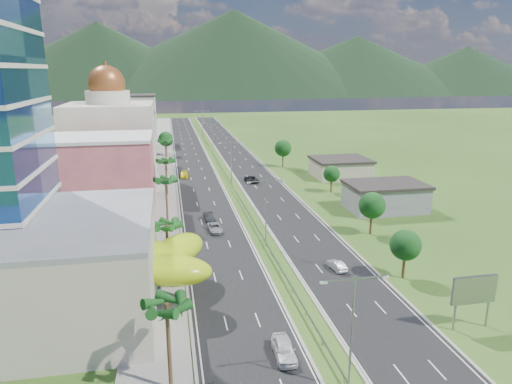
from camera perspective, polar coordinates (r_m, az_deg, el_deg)
ground at (r=65.41m, az=3.10°, el=-9.94°), size 500.00×500.00×0.00m
road_left at (r=150.21m, az=-8.05°, el=4.27°), size 11.00×260.00×0.04m
road_right at (r=151.67m, az=-2.37°, el=4.51°), size 11.00×260.00×0.04m
sidewalk_left at (r=150.05m, az=-11.68°, el=4.12°), size 7.00×260.00×0.12m
median_guardrail at (r=133.06m, az=-4.40°, el=3.26°), size 0.10×216.06×0.76m
streetlight_median_a at (r=41.27m, az=11.95°, el=-15.63°), size 6.04×0.25×11.00m
streetlight_median_b at (r=72.13m, az=1.26°, el=-1.78°), size 6.04×0.25×11.00m
streetlight_median_c at (r=110.46m, az=-3.13°, el=4.11°), size 6.04×0.25×11.00m
streetlight_median_d at (r=154.60m, az=-5.44°, el=7.18°), size 6.04×0.25×11.00m
streetlight_median_e at (r=199.12m, az=-6.74°, el=8.88°), size 6.04×0.25×11.00m
mall_podium at (r=58.63m, az=-27.56°, el=-8.90°), size 30.00×24.00×11.00m
lime_canopy at (r=58.29m, az=-15.48°, el=-8.35°), size 18.00×15.00×7.40m
pink_shophouse at (r=92.67m, az=-18.95°, el=1.67°), size 20.00×15.00×15.00m
domed_building at (r=114.43m, az=-17.63°, el=6.15°), size 20.00×20.00×28.70m
midrise_grey at (r=139.42m, az=-16.01°, el=6.35°), size 16.00×15.00×16.00m
midrise_beige at (r=161.35m, az=-15.35°, el=6.96°), size 16.00×15.00×13.00m
midrise_white at (r=183.85m, az=-14.91°, el=8.70°), size 16.00×15.00×18.00m
billboard at (r=55.65m, az=25.60°, el=-11.14°), size 5.20×0.35×6.20m
shed_near at (r=96.19m, az=15.82°, el=-0.69°), size 15.00×10.00×5.00m
shed_far at (r=123.66m, az=10.49°, el=2.90°), size 14.00×12.00×4.40m
palm_tree_a at (r=40.51m, az=-11.09°, el=-14.13°), size 3.60×3.60×9.10m
palm_tree_b at (r=62.92m, az=-11.13°, el=-4.31°), size 3.60×3.60×8.10m
palm_tree_c at (r=81.75m, az=-11.23°, el=1.22°), size 3.60×3.60×9.60m
palm_tree_d at (r=104.43m, az=-11.22°, el=3.65°), size 3.60×3.60×8.60m
palm_tree_e at (r=128.94m, az=-11.26°, el=6.12°), size 3.60×3.60×9.40m
leafy_tree_lfar at (r=154.07m, az=-11.22°, el=6.50°), size 4.90×4.90×8.05m
leafy_tree_ra at (r=64.91m, az=18.19°, el=-6.34°), size 4.20×4.20×6.90m
leafy_tree_rb at (r=80.39m, az=14.31°, el=-1.65°), size 4.55×4.55×7.47m
leafy_tree_rc at (r=106.70m, az=9.44°, el=2.23°), size 3.85×3.85×6.33m
leafy_tree_rd at (r=133.43m, az=3.39°, el=5.48°), size 4.90×4.90×8.05m
mountain_ridge at (r=513.69m, az=-2.63°, el=11.89°), size 860.00×140.00×90.00m
car_white_near_left at (r=47.74m, az=3.52°, el=-18.99°), size 2.21×5.06×1.70m
car_dark_left at (r=86.49m, az=-5.92°, el=-3.11°), size 1.86×4.74×1.54m
car_silver_mid_left at (r=80.83m, az=-5.17°, el=-4.46°), size 2.68×5.09×1.37m
car_yellow_far_left at (r=122.53m, az=-8.93°, el=2.19°), size 2.45×5.40×1.54m
car_silver_right at (r=66.71m, az=10.03°, el=-9.00°), size 2.04×4.15×1.31m
car_dark_far_right at (r=115.99m, az=-0.61°, el=1.66°), size 3.21×5.87×1.56m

